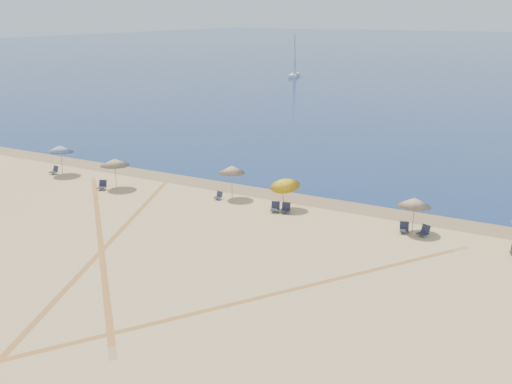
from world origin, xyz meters
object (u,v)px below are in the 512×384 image
chair_2 (219,196)px  chair_5 (404,228)px  chair_3 (275,207)px  umbrella_2 (232,169)px  umbrella_0 (60,149)px  sailboat_2 (295,64)px  chair_6 (424,231)px  umbrella_3 (285,183)px  chair_0 (54,170)px  umbrella_1 (115,162)px  chair_1 (102,185)px  chair_4 (286,208)px  umbrella_4 (414,202)px

chair_2 → chair_5: bearing=3.7°
chair_3 → umbrella_2: bearing=146.4°
umbrella_0 → chair_2: bearing=2.0°
sailboat_2 → chair_6: bearing=-76.5°
umbrella_3 → chair_0: size_ratio=3.46×
sailboat_2 → chair_2: bearing=-85.1°
chair_5 → umbrella_2: bearing=156.3°
umbrella_1 → chair_0: size_ratio=3.42×
chair_1 → chair_4: 15.44m
chair_1 → chair_4: (15.32, 1.97, -0.01)m
chair_1 → umbrella_3: bearing=-9.7°
umbrella_3 → chair_2: 5.62m
chair_3 → chair_1: bearing=170.3°
chair_5 → chair_6: 1.26m
chair_3 → chair_5: bearing=-14.9°
umbrella_3 → chair_2: umbrella_3 is taller
chair_1 → chair_2: 9.75m
umbrella_3 → chair_6: 10.30m
umbrella_2 → sailboat_2: bearing=112.7°
umbrella_3 → umbrella_4: umbrella_3 is taller
chair_0 → chair_2: chair_0 is taller
umbrella_1 → chair_1: size_ratio=2.77×
umbrella_1 → umbrella_3: umbrella_3 is taller
chair_0 → chair_1: size_ratio=0.81×
chair_5 → umbrella_1: bearing=163.7°
chair_1 → chair_6: 25.05m
chair_5 → sailboat_2: 94.78m
umbrella_2 → chair_4: 5.61m
sailboat_2 → chair_4: bearing=-81.8°
chair_3 → chair_4: chair_4 is taller
umbrella_1 → umbrella_2: umbrella_2 is taller
umbrella_0 → sailboat_2: size_ratio=0.29×
umbrella_1 → chair_2: size_ratio=4.03×
chair_2 → sailboat_2: bearing=116.6°
umbrella_4 → sailboat_2: 94.61m
chair_4 → chair_6: 9.65m
chair_0 → chair_2: size_ratio=1.18×
chair_3 → chair_5: (9.15, 0.31, -0.01)m
umbrella_2 → sailboat_2: (-33.96, 80.98, 0.44)m
umbrella_0 → sailboat_2: 84.16m
chair_2 → chair_0: bearing=-172.8°
chair_1 → chair_2: size_ratio=1.45×
chair_0 → umbrella_0: bearing=22.5°
chair_2 → chair_4: bearing=0.9°
umbrella_3 → chair_5: 9.06m
chair_0 → sailboat_2: (-16.79, 82.55, 2.37)m
chair_4 → chair_6: chair_4 is taller
sailboat_2 → umbrella_1: bearing=-90.9°
umbrella_0 → chair_6: (31.26, 0.35, -1.95)m
umbrella_2 → chair_0: umbrella_2 is taller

